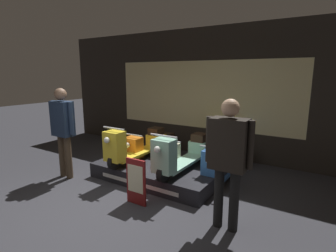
{
  "coord_description": "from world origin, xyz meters",
  "views": [
    {
      "loc": [
        2.88,
        -2.59,
        2.08
      ],
      "look_at": [
        0.02,
        1.94,
        1.01
      ],
      "focal_mm": 28.0,
      "sensor_mm": 36.0,
      "label": 1
    }
  ],
  "objects_px": {
    "scooter_backrow_1": "(185,155)",
    "person_left_browsing": "(63,125)",
    "scooter_display_right": "(183,154)",
    "scooter_backrow_0": "(152,149)",
    "scooter_display_left": "(137,145)",
    "person_right_browsing": "(228,153)",
    "scooter_backrow_2": "(225,163)",
    "price_sign_board": "(136,182)"
  },
  "relations": [
    {
      "from": "scooter_backrow_2",
      "to": "person_right_browsing",
      "type": "xyz_separation_m",
      "value": [
        0.63,
        -1.7,
        0.76
      ]
    },
    {
      "from": "price_sign_board",
      "to": "scooter_display_right",
      "type": "bearing_deg",
      "value": 76.81
    },
    {
      "from": "scooter_backrow_2",
      "to": "person_left_browsing",
      "type": "distance_m",
      "value": 3.33
    },
    {
      "from": "scooter_backrow_1",
      "to": "person_right_browsing",
      "type": "xyz_separation_m",
      "value": [
        1.55,
        -1.7,
        0.76
      ]
    },
    {
      "from": "scooter_backrow_0",
      "to": "price_sign_board",
      "type": "xyz_separation_m",
      "value": [
        1.01,
        -1.82,
        0.07
      ]
    },
    {
      "from": "scooter_display_right",
      "to": "scooter_backrow_1",
      "type": "height_order",
      "value": "scooter_display_right"
    },
    {
      "from": "scooter_display_right",
      "to": "price_sign_board",
      "type": "relative_size",
      "value": 2.37
    },
    {
      "from": "scooter_display_right",
      "to": "scooter_display_left",
      "type": "bearing_deg",
      "value": 180.0
    },
    {
      "from": "scooter_display_right",
      "to": "person_left_browsing",
      "type": "relative_size",
      "value": 0.99
    },
    {
      "from": "scooter_display_left",
      "to": "scooter_backrow_0",
      "type": "distance_m",
      "value": 0.8
    },
    {
      "from": "scooter_display_left",
      "to": "person_left_browsing",
      "type": "distance_m",
      "value": 1.53
    },
    {
      "from": "scooter_backrow_0",
      "to": "scooter_backrow_2",
      "type": "distance_m",
      "value": 1.84
    },
    {
      "from": "scooter_display_right",
      "to": "person_right_browsing",
      "type": "height_order",
      "value": "person_right_browsing"
    },
    {
      "from": "scooter_display_left",
      "to": "scooter_display_right",
      "type": "xyz_separation_m",
      "value": [
        1.11,
        0.0,
        0.0
      ]
    },
    {
      "from": "scooter_backrow_1",
      "to": "scooter_backrow_0",
      "type": "bearing_deg",
      "value": 180.0
    },
    {
      "from": "scooter_display_right",
      "to": "scooter_backrow_2",
      "type": "distance_m",
      "value": 0.97
    },
    {
      "from": "scooter_backrow_1",
      "to": "person_right_browsing",
      "type": "height_order",
      "value": "person_right_browsing"
    },
    {
      "from": "scooter_backrow_1",
      "to": "person_left_browsing",
      "type": "distance_m",
      "value": 2.62
    },
    {
      "from": "person_left_browsing",
      "to": "price_sign_board",
      "type": "bearing_deg",
      "value": -3.64
    },
    {
      "from": "scooter_display_right",
      "to": "person_right_browsing",
      "type": "bearing_deg",
      "value": -39.04
    },
    {
      "from": "scooter_backrow_0",
      "to": "scooter_backrow_1",
      "type": "height_order",
      "value": "same"
    },
    {
      "from": "scooter_backrow_1",
      "to": "person_right_browsing",
      "type": "distance_m",
      "value": 2.42
    },
    {
      "from": "scooter_backrow_2",
      "to": "person_right_browsing",
      "type": "bearing_deg",
      "value": -69.74
    },
    {
      "from": "scooter_backrow_2",
      "to": "price_sign_board",
      "type": "height_order",
      "value": "scooter_backrow_2"
    },
    {
      "from": "scooter_backrow_1",
      "to": "price_sign_board",
      "type": "distance_m",
      "value": 1.83
    },
    {
      "from": "scooter_backrow_2",
      "to": "person_left_browsing",
      "type": "relative_size",
      "value": 0.99
    },
    {
      "from": "scooter_display_right",
      "to": "person_left_browsing",
      "type": "bearing_deg",
      "value": -156.02
    },
    {
      "from": "scooter_display_left",
      "to": "price_sign_board",
      "type": "relative_size",
      "value": 2.37
    },
    {
      "from": "scooter_backrow_1",
      "to": "price_sign_board",
      "type": "xyz_separation_m",
      "value": [
        0.09,
        -1.82,
        0.07
      ]
    },
    {
      "from": "person_right_browsing",
      "to": "scooter_backrow_0",
      "type": "bearing_deg",
      "value": 145.41
    },
    {
      "from": "scooter_backrow_1",
      "to": "person_left_browsing",
      "type": "bearing_deg",
      "value": -137.29
    },
    {
      "from": "price_sign_board",
      "to": "scooter_backrow_0",
      "type": "bearing_deg",
      "value": 118.95
    },
    {
      "from": "scooter_display_left",
      "to": "person_left_browsing",
      "type": "relative_size",
      "value": 0.99
    },
    {
      "from": "scooter_backrow_0",
      "to": "person_left_browsing",
      "type": "bearing_deg",
      "value": -118.5
    },
    {
      "from": "scooter_display_right",
      "to": "scooter_backrow_1",
      "type": "relative_size",
      "value": 1.0
    },
    {
      "from": "person_left_browsing",
      "to": "price_sign_board",
      "type": "relative_size",
      "value": 2.39
    },
    {
      "from": "scooter_backrow_0",
      "to": "person_right_browsing",
      "type": "distance_m",
      "value": 3.09
    },
    {
      "from": "scooter_display_left",
      "to": "scooter_backrow_2",
      "type": "relative_size",
      "value": 1.0
    },
    {
      "from": "scooter_backrow_1",
      "to": "person_left_browsing",
      "type": "height_order",
      "value": "person_left_browsing"
    },
    {
      "from": "scooter_backrow_0",
      "to": "person_right_browsing",
      "type": "relative_size",
      "value": 1.01
    },
    {
      "from": "scooter_display_right",
      "to": "price_sign_board",
      "type": "distance_m",
      "value": 1.15
    },
    {
      "from": "scooter_display_left",
      "to": "price_sign_board",
      "type": "bearing_deg",
      "value": -52.13
    }
  ]
}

